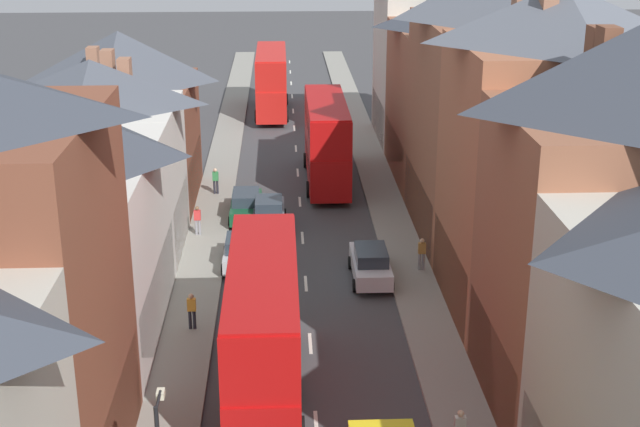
{
  "coord_description": "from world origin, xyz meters",
  "views": [
    {
      "loc": [
        -1.07,
        -14.61,
        17.32
      ],
      "look_at": [
        0.91,
        29.24,
        1.65
      ],
      "focal_mm": 50.0,
      "sensor_mm": 36.0,
      "label": 1
    }
  ],
  "objects": [
    {
      "name": "pavement_left",
      "position": [
        -5.1,
        38.0,
        0.07
      ],
      "size": [
        2.2,
        104.0,
        0.14
      ],
      "primitive_type": "cube",
      "color": "gray",
      "rests_on": "ground"
    },
    {
      "name": "pavement_right",
      "position": [
        5.1,
        38.0,
        0.07
      ],
      "size": [
        2.2,
        104.0,
        0.14
      ],
      "primitive_type": "cube",
      "color": "gray",
      "rests_on": "ground"
    },
    {
      "name": "centre_line_dashes",
      "position": [
        0.0,
        36.0,
        0.01
      ],
      "size": [
        0.14,
        97.8,
        0.01
      ],
      "color": "silver",
      "rests_on": "ground"
    },
    {
      "name": "terrace_row_left",
      "position": [
        -10.18,
        14.43,
        5.44
      ],
      "size": [
        8.0,
        52.08,
        13.82
      ],
      "color": "brown",
      "rests_on": "ground"
    },
    {
      "name": "terrace_row_right",
      "position": [
        10.19,
        22.4,
        6.51
      ],
      "size": [
        8.0,
        66.07,
        14.5
      ],
      "color": "#935138",
      "rests_on": "ground"
    },
    {
      "name": "double_decker_bus_lead",
      "position": [
        -1.81,
        13.9,
        2.82
      ],
      "size": [
        2.74,
        10.8,
        5.3
      ],
      "color": "#B70F0F",
      "rests_on": "ground"
    },
    {
      "name": "double_decker_bus_mid_street",
      "position": [
        1.79,
        39.87,
        2.82
      ],
      "size": [
        2.74,
        10.8,
        5.3
      ],
      "color": "#B70F0F",
      "rests_on": "ground"
    },
    {
      "name": "double_decker_bus_far_approaching",
      "position": [
        -1.81,
        59.11,
        2.82
      ],
      "size": [
        2.74,
        10.8,
        5.3
      ],
      "color": "red",
      "rests_on": "ground"
    },
    {
      "name": "car_near_blue",
      "position": [
        3.1,
        24.31,
        0.84
      ],
      "size": [
        1.9,
        4.46,
        1.67
      ],
      "color": "silver",
      "rests_on": "ground"
    },
    {
      "name": "car_near_silver",
      "position": [
        -3.1,
        26.18,
        0.82
      ],
      "size": [
        1.9,
        3.81,
        1.62
      ],
      "color": "#B7BABF",
      "rests_on": "ground"
    },
    {
      "name": "car_parked_left_a",
      "position": [
        -1.8,
        31.7,
        0.86
      ],
      "size": [
        1.9,
        4.02,
        1.71
      ],
      "color": "#4C515B",
      "rests_on": "ground"
    },
    {
      "name": "car_parked_right_a",
      "position": [
        -3.1,
        33.13,
        0.84
      ],
      "size": [
        1.9,
        4.52,
        1.67
      ],
      "color": "#144728",
      "rests_on": "ground"
    },
    {
      "name": "pedestrian_mid_left",
      "position": [
        -4.91,
        19.29,
        1.03
      ],
      "size": [
        0.36,
        0.22,
        1.61
      ],
      "color": "#23232D",
      "rests_on": "pavement_left"
    },
    {
      "name": "pedestrian_mid_right",
      "position": [
        5.67,
        25.14,
        1.03
      ],
      "size": [
        0.36,
        0.22,
        1.61
      ],
      "color": "gray",
      "rests_on": "pavement_right"
    },
    {
      "name": "pedestrian_far_left",
      "position": [
        -5.61,
        30.41,
        1.03
      ],
      "size": [
        0.36,
        0.22,
        1.61
      ],
      "color": "gray",
      "rests_on": "pavement_left"
    },
    {
      "name": "pedestrian_far_right",
      "position": [
        -5.1,
        37.39,
        1.03
      ],
      "size": [
        0.36,
        0.22,
        1.61
      ],
      "color": "#23232D",
      "rests_on": "pavement_left"
    }
  ]
}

